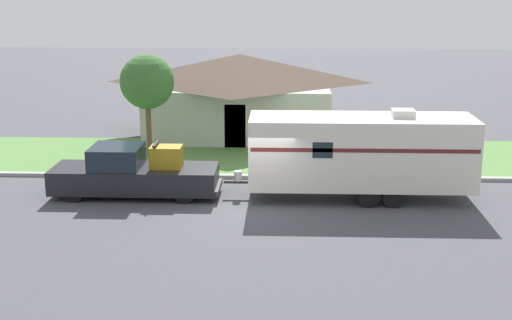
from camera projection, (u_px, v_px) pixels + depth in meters
The scene contains 8 objects.
ground_plane at pixel (259, 207), 25.14m from camera, with size 120.00×120.00×0.00m, color #47474C.
curb_strip at pixel (262, 177), 28.75m from camera, with size 80.00×0.30×0.14m.
lawn_strip at pixel (265, 156), 32.30m from camera, with size 80.00×7.00×0.03m.
house_across_street at pixel (240, 92), 36.94m from camera, with size 9.78×7.87×4.10m.
pickup_truck at pixel (134, 174), 26.31m from camera, with size 6.19×2.08×2.01m.
travel_trailer at pixel (361, 151), 25.76m from camera, with size 9.03×2.47×3.31m.
mailbox at pixel (294, 149), 29.30m from camera, with size 0.48×0.20×1.35m.
tree_in_yard at pixel (147, 82), 31.57m from camera, with size 2.42×2.42×4.61m.
Camera 1 is at (0.85, -23.94, 7.79)m, focal length 50.00 mm.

